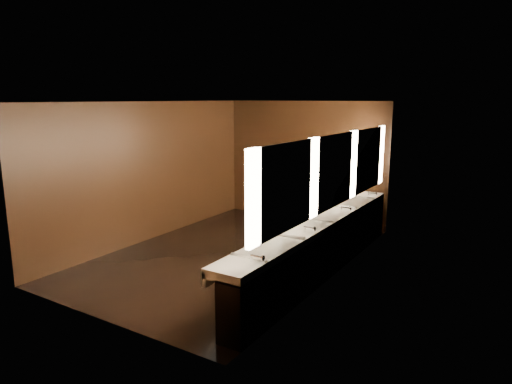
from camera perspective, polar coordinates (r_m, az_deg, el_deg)
floor at (r=8.59m, az=-3.00°, el=-7.81°), size 6.00×6.00×0.00m
ceiling at (r=8.10m, az=-3.22°, el=11.20°), size 4.00×6.00×0.02m
wall_back at (r=10.80m, az=6.06°, el=3.82°), size 4.00×0.02×2.80m
wall_front at (r=6.08m, az=-19.53°, el=-2.95°), size 4.00×0.02×2.80m
wall_left at (r=9.51m, az=-13.05°, el=2.51°), size 0.02×6.00×2.80m
wall_right at (r=7.29m, az=9.89°, el=-0.09°), size 0.02×6.00×2.80m
sink_counter at (r=7.60m, az=8.19°, el=-6.60°), size 0.55×5.40×1.01m
mirror_band at (r=7.24m, az=9.84°, el=2.64°), size 0.06×5.03×1.15m
person at (r=7.31m, az=1.80°, el=-3.98°), size 0.64×0.76×1.79m
trash_bin at (r=6.83m, az=2.56°, el=-10.73°), size 0.41×0.41×0.53m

